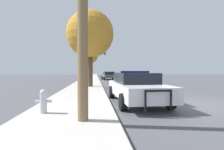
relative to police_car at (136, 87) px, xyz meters
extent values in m
plane|color=#4F4F54|center=(2.35, -0.59, -0.74)|extent=(110.00, 110.00, 0.00)
cube|color=#BCB7AD|center=(-2.75, -0.59, -0.68)|extent=(3.00, 110.00, 0.13)
cube|color=white|center=(0.00, -0.06, -0.12)|extent=(2.12, 4.94, 0.59)
cube|color=black|center=(-0.01, 0.19, 0.41)|extent=(1.75, 2.60, 0.47)
cylinder|color=black|center=(1.00, -1.52, -0.41)|extent=(0.27, 0.67, 0.66)
cylinder|color=black|center=(-0.87, -1.60, -0.41)|extent=(0.27, 0.67, 0.66)
cylinder|color=black|center=(0.87, 1.49, -0.41)|extent=(0.27, 0.67, 0.66)
cylinder|color=black|center=(-1.00, 1.41, -0.41)|extent=(0.27, 0.67, 0.66)
cylinder|color=black|center=(0.54, -2.59, -0.21)|extent=(0.07, 0.07, 0.71)
cylinder|color=black|center=(-0.31, -2.62, -0.21)|extent=(0.07, 0.07, 0.71)
cylinder|color=black|center=(0.12, -2.60, 0.11)|extent=(0.91, 0.11, 0.07)
cube|color=navy|center=(-0.01, 0.19, 0.69)|extent=(1.38, 0.26, 0.09)
cube|color=navy|center=(0.96, -0.01, -0.09)|extent=(0.16, 3.50, 0.17)
cylinder|color=#B7BCC1|center=(-3.56, -2.22, -0.30)|extent=(0.21, 0.21, 0.63)
sphere|color=#B7BCC1|center=(-3.56, -2.22, 0.04)|extent=(0.22, 0.22, 0.22)
cylinder|color=#B7BCC1|center=(-3.75, -2.22, -0.24)|extent=(0.15, 0.09, 0.09)
cylinder|color=#B7BCC1|center=(-3.38, -2.22, -0.24)|extent=(0.15, 0.09, 0.09)
cylinder|color=#424247|center=(-3.45, 23.15, 1.99)|extent=(0.16, 0.16, 5.21)
cylinder|color=#424247|center=(-1.80, 23.15, 4.45)|extent=(3.29, 0.11, 0.11)
cube|color=black|center=(-0.16, 23.15, 4.00)|extent=(0.30, 0.24, 0.90)
sphere|color=red|center=(-0.16, 23.02, 4.30)|extent=(0.20, 0.20, 0.20)
sphere|color=orange|center=(-0.16, 23.02, 4.00)|extent=(0.20, 0.20, 0.20)
sphere|color=green|center=(-0.16, 23.02, 3.70)|extent=(0.20, 0.20, 0.20)
cube|color=#474C51|center=(0.29, 20.14, -0.16)|extent=(2.17, 4.43, 0.53)
cube|color=black|center=(0.31, 19.92, 0.34)|extent=(1.75, 2.35, 0.47)
cylinder|color=black|center=(-0.71, 21.39, -0.42)|extent=(0.29, 0.66, 0.65)
cylinder|color=black|center=(1.08, 21.54, -0.42)|extent=(0.29, 0.66, 0.65)
cylinder|color=black|center=(-0.49, 18.74, -0.42)|extent=(0.29, 0.66, 0.65)
cylinder|color=black|center=(1.29, 18.88, -0.42)|extent=(0.29, 0.66, 0.65)
cube|color=#474C51|center=(5.01, 24.96, -0.16)|extent=(2.10, 4.34, 0.52)
cube|color=black|center=(5.02, 25.17, 0.28)|extent=(1.68, 2.31, 0.37)
cylinder|color=black|center=(5.75, 23.59, -0.42)|extent=(0.29, 0.66, 0.64)
cylinder|color=black|center=(4.04, 23.74, -0.42)|extent=(0.29, 0.66, 0.64)
cylinder|color=black|center=(5.97, 26.19, -0.42)|extent=(0.29, 0.66, 0.64)
cylinder|color=black|center=(4.27, 26.33, -0.42)|extent=(0.29, 0.66, 0.64)
cylinder|color=#4C3823|center=(-2.32, 7.10, 1.08)|extent=(0.43, 0.43, 3.39)
sphere|color=#B77F28|center=(-2.32, 7.10, 3.89)|extent=(4.04, 4.04, 4.04)
cylinder|color=brown|center=(-3.56, 35.36, 1.43)|extent=(0.38, 0.38, 4.09)
sphere|color=#B77F28|center=(-3.56, 35.36, 4.87)|extent=(5.04, 5.04, 5.04)
camera|label=1|loc=(-1.90, -8.01, 0.76)|focal=28.00mm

